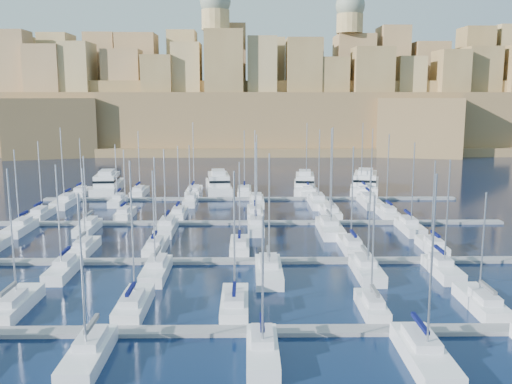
{
  "coord_description": "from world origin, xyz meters",
  "views": [
    {
      "loc": [
        -0.52,
        -82.69,
        21.38
      ],
      "look_at": [
        0.74,
        6.0,
        6.09
      ],
      "focal_mm": 40.0,
      "sensor_mm": 36.0,
      "label": 1
    }
  ],
  "objects_px": {
    "motor_yacht_c": "(305,185)",
    "motor_yacht_b": "(218,184)",
    "sailboat_4": "(372,306)",
    "motor_yacht_d": "(365,183)",
    "motor_yacht_a": "(108,184)",
    "sailboat_2": "(134,304)"
  },
  "relations": [
    {
      "from": "sailboat_2",
      "to": "sailboat_4",
      "type": "distance_m",
      "value": 23.62
    },
    {
      "from": "sailboat_2",
      "to": "motor_yacht_d",
      "type": "height_order",
      "value": "sailboat_2"
    },
    {
      "from": "motor_yacht_a",
      "to": "motor_yacht_d",
      "type": "relative_size",
      "value": 0.88
    },
    {
      "from": "sailboat_2",
      "to": "sailboat_4",
      "type": "bearing_deg",
      "value": -1.94
    },
    {
      "from": "motor_yacht_a",
      "to": "motor_yacht_d",
      "type": "distance_m",
      "value": 57.18
    },
    {
      "from": "sailboat_4",
      "to": "motor_yacht_c",
      "type": "xyz_separation_m",
      "value": [
        0.25,
        70.16,
        1.01
      ]
    },
    {
      "from": "motor_yacht_b",
      "to": "motor_yacht_c",
      "type": "height_order",
      "value": "same"
    },
    {
      "from": "sailboat_2",
      "to": "motor_yacht_c",
      "type": "bearing_deg",
      "value": 71.02
    },
    {
      "from": "motor_yacht_b",
      "to": "motor_yacht_d",
      "type": "height_order",
      "value": "same"
    },
    {
      "from": "motor_yacht_b",
      "to": "motor_yacht_a",
      "type": "bearing_deg",
      "value": 179.88
    },
    {
      "from": "motor_yacht_b",
      "to": "sailboat_4",
      "type": "bearing_deg",
      "value": -75.23
    },
    {
      "from": "motor_yacht_b",
      "to": "motor_yacht_c",
      "type": "relative_size",
      "value": 1.12
    },
    {
      "from": "motor_yacht_c",
      "to": "motor_yacht_b",
      "type": "bearing_deg",
      "value": 177.32
    },
    {
      "from": "sailboat_2",
      "to": "motor_yacht_d",
      "type": "relative_size",
      "value": 0.78
    },
    {
      "from": "motor_yacht_c",
      "to": "sailboat_4",
      "type": "bearing_deg",
      "value": -90.2
    },
    {
      "from": "sailboat_4",
      "to": "motor_yacht_b",
      "type": "bearing_deg",
      "value": 104.77
    },
    {
      "from": "motor_yacht_a",
      "to": "motor_yacht_b",
      "type": "height_order",
      "value": "same"
    },
    {
      "from": "sailboat_4",
      "to": "motor_yacht_d",
      "type": "relative_size",
      "value": 0.61
    },
    {
      "from": "sailboat_4",
      "to": "motor_yacht_d",
      "type": "height_order",
      "value": "sailboat_4"
    },
    {
      "from": "motor_yacht_d",
      "to": "sailboat_2",
      "type": "bearing_deg",
      "value": -117.84
    },
    {
      "from": "sailboat_4",
      "to": "motor_yacht_d",
      "type": "bearing_deg",
      "value": 79.0
    },
    {
      "from": "motor_yacht_a",
      "to": "motor_yacht_d",
      "type": "xyz_separation_m",
      "value": [
        57.17,
        0.89,
        0.0
      ]
    }
  ]
}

